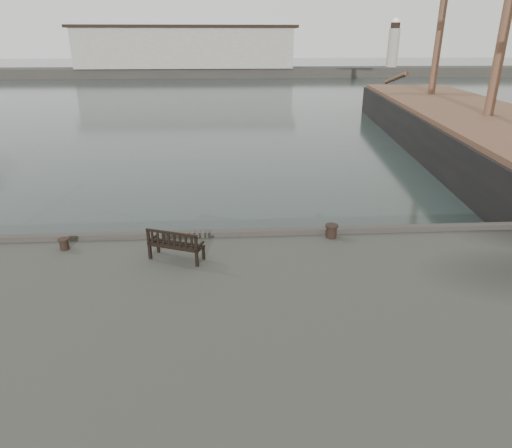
{
  "coord_description": "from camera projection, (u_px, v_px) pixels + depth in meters",
  "views": [
    {
      "loc": [
        0.42,
        -14.59,
        7.84
      ],
      "look_at": [
        1.34,
        -0.5,
        2.1
      ],
      "focal_mm": 32.0,
      "sensor_mm": 36.0,
      "label": 1
    }
  ],
  "objects": [
    {
      "name": "ground",
      "position": [
        218.0,
        274.0,
        16.41
      ],
      "size": [
        400.0,
        400.0,
        0.0
      ],
      "primitive_type": "plane",
      "color": "black",
      "rests_on": "ground"
    },
    {
      "name": "breakwater",
      "position": [
        202.0,
        57.0,
        99.57
      ],
      "size": [
        140.0,
        9.5,
        12.2
      ],
      "color": "#383530",
      "rests_on": "ground"
    },
    {
      "name": "bollard_right",
      "position": [
        331.0,
        231.0,
        15.45
      ],
      "size": [
        0.57,
        0.57,
        0.47
      ],
      "primitive_type": "cylinder",
      "rotation": [
        0.0,
        0.0,
        0.37
      ],
      "color": "black",
      "rests_on": "quay"
    },
    {
      "name": "bollard_left",
      "position": [
        64.0,
        244.0,
        14.6
      ],
      "size": [
        0.38,
        0.38,
        0.37
      ],
      "primitive_type": "cylinder",
      "rotation": [
        0.0,
        0.0,
        0.06
      ],
      "color": "black",
      "rests_on": "quay"
    },
    {
      "name": "tall_ship_main",
      "position": [
        482.0,
        147.0,
        31.79
      ],
      "size": [
        14.51,
        46.57,
        34.36
      ],
      "rotation": [
        0.0,
        0.0,
        -0.12
      ],
      "color": "black",
      "rests_on": "ground"
    },
    {
      "name": "bench",
      "position": [
        176.0,
        250.0,
        13.88
      ],
      "size": [
        1.78,
        1.18,
        0.97
      ],
      "rotation": [
        0.0,
        0.0,
        -0.39
      ],
      "color": "black",
      "rests_on": "quay"
    }
  ]
}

